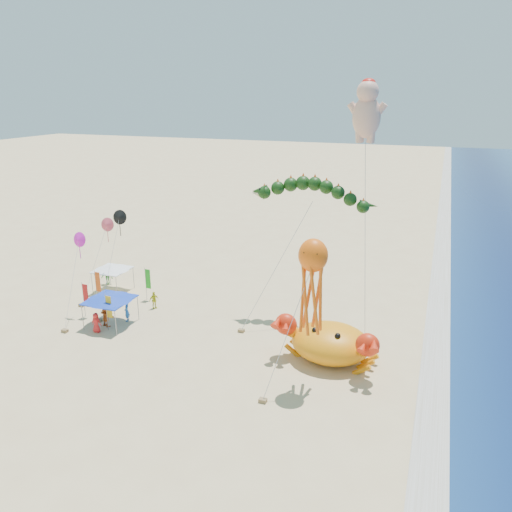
# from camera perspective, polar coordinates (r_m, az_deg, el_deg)

# --- Properties ---
(ground) EXTENTS (320.00, 320.00, 0.00)m
(ground) POSITION_cam_1_polar(r_m,az_deg,el_deg) (39.24, 1.74, -10.25)
(ground) COLOR #D1B784
(ground) RESTS_ON ground
(foam_strip) EXTENTS (320.00, 320.00, 0.00)m
(foam_strip) POSITION_cam_1_polar(r_m,az_deg,el_deg) (37.69, 19.74, -12.70)
(foam_strip) COLOR silver
(foam_strip) RESTS_ON ground
(crab_inflatable) EXTENTS (7.78, 5.69, 3.41)m
(crab_inflatable) POSITION_cam_1_polar(r_m,az_deg,el_deg) (36.99, 8.49, -9.70)
(crab_inflatable) COLOR orange
(crab_inflatable) RESTS_ON ground
(dragon_kite) EXTENTS (10.12, 6.05, 11.82)m
(dragon_kite) POSITION_cam_1_polar(r_m,az_deg,el_deg) (40.96, 6.30, 6.86)
(dragon_kite) COLOR black
(dragon_kite) RESTS_ON ground
(cherub_kite) EXTENTS (3.04, 5.53, 19.71)m
(cherub_kite) POSITION_cam_1_polar(r_m,az_deg,el_deg) (40.84, 12.56, 16.02)
(cherub_kite) COLOR #EEAB91
(cherub_kite) RESTS_ON ground
(octopus_kite) EXTENTS (3.32, 4.23, 10.14)m
(octopus_kite) POSITION_cam_1_polar(r_m,az_deg,el_deg) (31.64, 6.43, -2.65)
(octopus_kite) COLOR #FF600D
(octopus_kite) RESTS_ON ground
(canopy_blue) EXTENTS (3.80, 3.80, 2.71)m
(canopy_blue) POSITION_cam_1_polar(r_m,az_deg,el_deg) (43.34, -16.40, -4.59)
(canopy_blue) COLOR gray
(canopy_blue) RESTS_ON ground
(canopy_white) EXTENTS (3.36, 3.36, 2.71)m
(canopy_white) POSITION_cam_1_polar(r_m,az_deg,el_deg) (50.47, -16.14, -1.30)
(canopy_white) COLOR gray
(canopy_white) RESTS_ON ground
(feather_flags) EXTENTS (4.94, 6.65, 3.20)m
(feather_flags) POSITION_cam_1_polar(r_m,az_deg,el_deg) (45.94, -16.31, -3.84)
(feather_flags) COLOR gray
(feather_flags) RESTS_ON ground
(beachgoers) EXTENTS (8.74, 10.08, 1.89)m
(beachgoers) POSITION_cam_1_polar(r_m,az_deg,el_deg) (46.81, -16.11, -4.87)
(beachgoers) COLOR gold
(beachgoers) RESTS_ON ground
(small_kites) EXTENTS (4.24, 7.96, 8.97)m
(small_kites) POSITION_cam_1_polar(r_m,az_deg,el_deg) (46.25, -17.30, 2.19)
(small_kites) COLOR black
(small_kites) RESTS_ON ground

